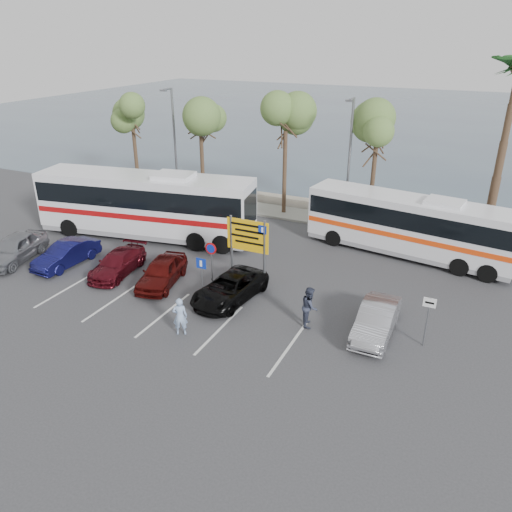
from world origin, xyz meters
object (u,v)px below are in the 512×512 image
at_px(direction_sign, 248,241).
at_px(suv_black, 230,288).
at_px(car_maroon, 118,263).
at_px(car_red, 162,272).
at_px(pedestrian_near, 180,316).
at_px(car_silver_b, 376,320).
at_px(car_blue, 66,254).
at_px(pedestrian_far, 310,306).
at_px(street_lamp_left, 174,139).
at_px(coach_bus_right, 409,227).
at_px(coach_bus_left, 146,207).
at_px(street_lamp_right, 349,157).
at_px(car_silver_a, 14,249).

xyz_separation_m(direction_sign, suv_black, (-0.14, -1.70, -1.82)).
bearing_deg(car_maroon, suv_black, -7.82).
bearing_deg(car_red, pedestrian_near, -58.33).
distance_m(car_red, suv_black, 3.87).
xyz_separation_m(car_red, suv_black, (3.87, 0.00, -0.06)).
bearing_deg(direction_sign, car_silver_b, -13.97).
relative_size(car_blue, car_maroon, 0.97).
bearing_deg(car_maroon, direction_sign, 6.17).
bearing_deg(pedestrian_far, car_silver_b, -97.63).
relative_size(street_lamp_left, suv_black, 1.82).
bearing_deg(direction_sign, coach_bus_right, 48.35).
bearing_deg(street_lamp_left, car_maroon, -70.77).
height_order(car_red, car_silver_b, car_red).
height_order(car_silver_b, pedestrian_far, pedestrian_far).
height_order(coach_bus_left, car_blue, coach_bus_left).
height_order(street_lamp_right, car_silver_a, street_lamp_right).
bearing_deg(car_blue, coach_bus_left, 77.57).
height_order(street_lamp_right, pedestrian_near, street_lamp_right).
bearing_deg(coach_bus_right, pedestrian_near, -119.65).
height_order(coach_bus_left, coach_bus_right, coach_bus_left).
distance_m(car_silver_a, car_blue, 3.11).
height_order(street_lamp_right, car_maroon, street_lamp_right).
bearing_deg(street_lamp_right, direction_sign, -100.94).
bearing_deg(car_blue, suv_black, 4.68).
height_order(street_lamp_left, pedestrian_near, street_lamp_left).
height_order(coach_bus_left, suv_black, coach_bus_left).
bearing_deg(pedestrian_near, street_lamp_right, -128.61).
distance_m(coach_bus_right, car_maroon, 16.10).
bearing_deg(car_silver_b, suv_black, 179.45).
xyz_separation_m(coach_bus_right, car_blue, (-16.50, -9.37, -1.01)).
xyz_separation_m(street_lamp_left, car_maroon, (4.19, -12.02, -4.01)).
distance_m(car_maroon, car_silver_b, 13.63).
xyz_separation_m(car_silver_a, car_red, (9.00, 1.18, -0.07)).
bearing_deg(street_lamp_right, car_silver_a, -138.66).
relative_size(car_maroon, pedestrian_far, 2.22).
height_order(car_maroon, car_red, car_red).
bearing_deg(pedestrian_near, street_lamp_left, -85.26).
bearing_deg(coach_bus_left, car_red, -47.60).
relative_size(car_silver_a, suv_black, 1.00).
distance_m(coach_bus_right, suv_black, 11.23).
bearing_deg(coach_bus_right, pedestrian_far, -104.51).
bearing_deg(car_maroon, car_silver_a, -177.04).
height_order(car_silver_a, car_maroon, car_silver_a).
bearing_deg(coach_bus_right, street_lamp_left, 170.21).
bearing_deg(street_lamp_right, coach_bus_right, -33.86).
bearing_deg(pedestrian_near, car_silver_b, 176.15).
bearing_deg(pedestrian_near, suv_black, -126.91).
distance_m(street_lamp_left, coach_bus_right, 18.00).
height_order(street_lamp_left, street_lamp_right, same).
bearing_deg(pedestrian_far, car_silver_a, 74.47).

